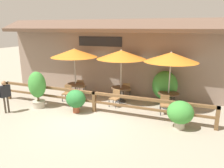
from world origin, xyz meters
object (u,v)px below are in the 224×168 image
object	(u,v)px
chair_near_wallside	(81,86)
chair_far_streetside	(165,104)
potted_plant_small_flowering	(37,87)
potted_plant_tall_tropical	(165,86)
chair_far_wallside	(169,94)
dining_table_far	(168,96)
patio_umbrella_near	(74,53)
potted_plant_broad_leaf	(180,113)
patio_umbrella_middle	(121,55)
chair_middle_streetside	(115,97)
potted_plant_corner_fern	(76,99)
dining_table_middle	(121,90)
dining_table_near	(76,86)
pedestrian	(5,92)
chair_middle_wallside	(127,89)
chair_near_streetside	(67,92)
patio_umbrella_far	(171,57)

from	to	relation	value
chair_near_wallside	chair_far_streetside	bearing A→B (deg)	155.59
potted_plant_small_flowering	potted_plant_tall_tropical	world-z (taller)	potted_plant_small_flowering
chair_far_wallside	potted_plant_small_flowering	size ratio (longest dim) A/B	0.47
dining_table_far	chair_far_wallside	bearing A→B (deg)	93.65
patio_umbrella_near	potted_plant_small_flowering	bearing A→B (deg)	-112.34
patio_umbrella_near	potted_plant_broad_leaf	distance (m)	6.32
patio_umbrella_middle	chair_middle_streetside	bearing A→B (deg)	-91.80
potted_plant_corner_fern	chair_far_streetside	bearing A→B (deg)	19.59
chair_far_wallside	potted_plant_small_flowering	bearing A→B (deg)	39.88
dining_table_middle	potted_plant_small_flowering	distance (m)	4.14
dining_table_near	chair_far_wallside	size ratio (longest dim) A/B	1.21
patio_umbrella_near	dining_table_near	world-z (taller)	patio_umbrella_near
dining_table_near	chair_middle_streetside	xyz separation A→B (m)	(2.55, -0.56, -0.15)
patio_umbrella_middle	chair_far_wallside	distance (m)	3.19
potted_plant_tall_tropical	pedestrian	size ratio (longest dim) A/B	1.10
chair_near_wallside	chair_far_wallside	xyz separation A→B (m)	(5.01, 0.21, 0.00)
chair_near_wallside	patio_umbrella_middle	xyz separation A→B (m)	(2.63, -0.50, 2.00)
patio_umbrella_near	patio_umbrella_middle	world-z (taller)	same
chair_middle_wallside	dining_table_near	bearing A→B (deg)	6.89
chair_near_streetside	dining_table_far	distance (m)	5.16
dining_table_far	pedestrian	distance (m)	7.51
dining_table_middle	chair_middle_wallside	bearing A→B (deg)	84.65
dining_table_near	chair_far_wallside	xyz separation A→B (m)	(4.96, 0.91, -0.15)
chair_far_wallside	chair_middle_wallside	bearing A→B (deg)	11.00
chair_middle_streetside	chair_far_wallside	bearing A→B (deg)	42.19
patio_umbrella_near	patio_umbrella_far	bearing A→B (deg)	1.49
patio_umbrella_far	potted_plant_corner_fern	world-z (taller)	patio_umbrella_far
potted_plant_small_flowering	pedestrian	distance (m)	1.40
patio_umbrella_middle	chair_far_streetside	size ratio (longest dim) A/B	3.26
chair_far_wallside	potted_plant_tall_tropical	bearing A→B (deg)	12.99
potted_plant_small_flowering	potted_plant_corner_fern	bearing A→B (deg)	2.32
chair_near_wallside	dining_table_middle	xyz separation A→B (m)	(2.63, -0.50, 0.15)
chair_near_wallside	potted_plant_corner_fern	xyz separation A→B (m)	(1.24, -2.70, 0.17)
chair_near_wallside	chair_middle_streetside	distance (m)	2.89
dining_table_middle	dining_table_far	bearing A→B (deg)	-1.80
dining_table_middle	pedestrian	xyz separation A→B (m)	(-4.31, -3.37, 0.35)
chair_far_streetside	potted_plant_small_flowering	size ratio (longest dim) A/B	0.47
chair_far_streetside	potted_plant_corner_fern	size ratio (longest dim) A/B	0.78
patio_umbrella_near	pedestrian	xyz separation A→B (m)	(-1.74, -3.17, -1.50)
dining_table_far	chair_far_wallside	size ratio (longest dim) A/B	1.21
dining_table_middle	dining_table_far	world-z (taller)	same
potted_plant_small_flowering	potted_plant_corner_fern	distance (m)	2.08
chair_near_wallside	potted_plant_tall_tropical	bearing A→B (deg)	173.13
chair_middle_streetside	potted_plant_broad_leaf	distance (m)	3.46
patio_umbrella_near	dining_table_near	bearing A→B (deg)	-90.00
potted_plant_broad_leaf	pedestrian	xyz separation A→B (m)	(-7.45, -1.21, 0.34)
dining_table_near	dining_table_far	xyz separation A→B (m)	(5.01, 0.13, 0.00)
patio_umbrella_far	pedestrian	xyz separation A→B (m)	(-6.74, -3.30, -1.50)
dining_table_near	dining_table_middle	size ratio (longest dim) A/B	1.00
chair_middle_streetside	potted_plant_corner_fern	bearing A→B (deg)	-122.91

